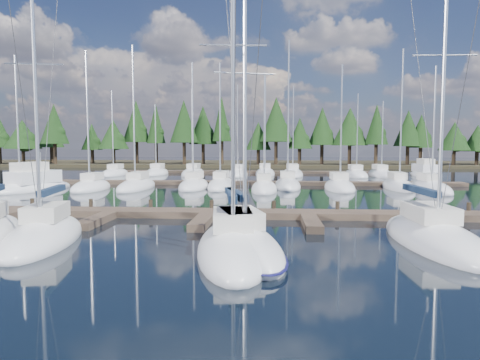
# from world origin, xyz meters

# --- Properties ---
(ground) EXTENTS (260.00, 260.00, 0.00)m
(ground) POSITION_xyz_m (0.00, 30.00, 0.00)
(ground) COLOR black
(ground) RESTS_ON ground
(far_shore) EXTENTS (220.00, 30.00, 0.60)m
(far_shore) POSITION_xyz_m (0.00, 90.00, 0.30)
(far_shore) COLOR #312B1B
(far_shore) RESTS_ON ground
(main_dock) EXTENTS (44.00, 6.13, 0.90)m
(main_dock) POSITION_xyz_m (0.00, 17.36, 0.20)
(main_dock) COLOR brown
(main_dock) RESTS_ON ground
(back_docks) EXTENTS (50.00, 21.80, 0.40)m
(back_docks) POSITION_xyz_m (0.00, 49.58, 0.20)
(back_docks) COLOR brown
(back_docks) RESTS_ON ground
(front_sailboat_2) EXTENTS (4.15, 8.38, 14.31)m
(front_sailboat_2) POSITION_xyz_m (-6.44, 10.30, 0.30)
(front_sailboat_2) COLOR silver
(front_sailboat_2) RESTS_ON ground
(front_sailboat_3) EXTENTS (3.93, 9.18, 14.88)m
(front_sailboat_3) POSITION_xyz_m (2.26, 8.91, 0.29)
(front_sailboat_3) COLOR silver
(front_sailboat_3) RESTS_ON ground
(front_sailboat_4) EXTENTS (5.12, 8.98, 13.12)m
(front_sailboat_4) POSITION_xyz_m (2.61, 9.39, 0.28)
(front_sailboat_4) COLOR silver
(front_sailboat_4) RESTS_ON ground
(front_sailboat_5) EXTENTS (3.34, 9.58, 14.87)m
(front_sailboat_5) POSITION_xyz_m (11.03, 11.34, 0.29)
(front_sailboat_5) COLOR silver
(front_sailboat_5) RESTS_ON ground
(back_sailboat_rows) EXTENTS (43.43, 32.78, 15.87)m
(back_sailboat_rows) POSITION_xyz_m (0.69, 45.00, 0.26)
(back_sailboat_rows) COLOR silver
(back_sailboat_rows) RESTS_ON ground
(motor_yacht_left) EXTENTS (5.53, 9.67, 4.59)m
(motor_yacht_left) POSITION_xyz_m (-19.43, 32.19, 0.50)
(motor_yacht_left) COLOR silver
(motor_yacht_left) RESTS_ON ground
(motor_yacht_right) EXTENTS (3.03, 8.46, 4.18)m
(motor_yacht_right) POSITION_xyz_m (25.96, 55.24, 0.47)
(motor_yacht_right) COLOR silver
(motor_yacht_right) RESTS_ON ground
(tree_line) EXTENTS (183.42, 11.90, 13.97)m
(tree_line) POSITION_xyz_m (-0.69, 80.18, 7.40)
(tree_line) COLOR black
(tree_line) RESTS_ON far_shore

